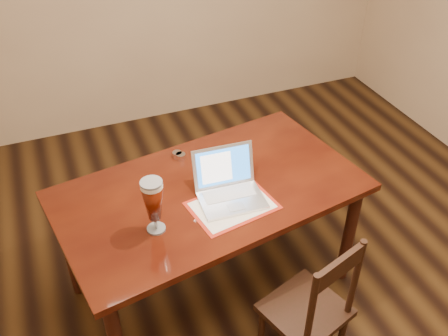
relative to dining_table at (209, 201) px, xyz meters
name	(u,v)px	position (x,y,z in m)	size (l,w,h in m)	color
ground	(280,287)	(0.42, -0.21, -0.74)	(5.00, 5.00, 0.00)	black
room_shell	(306,40)	(0.42, -0.21, 1.02)	(4.51, 5.01, 2.71)	tan
dining_table	(209,201)	(0.00, 0.00, 0.00)	(1.91, 1.28, 1.15)	#491709
dining_chair	(310,310)	(0.30, -0.73, -0.29)	(0.51, 0.50, 0.97)	black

